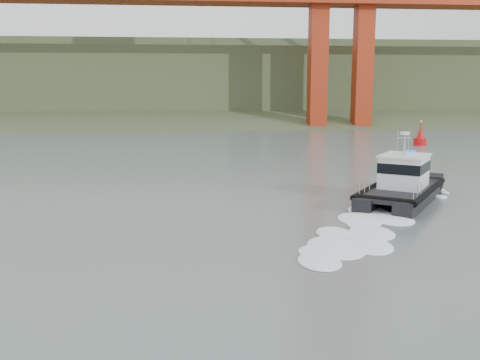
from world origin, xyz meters
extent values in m
plane|color=slate|center=(0.00, 0.00, 0.00)|extent=(400.00, 400.00, 0.00)
cube|color=#344628|center=(0.00, 92.00, 0.00)|extent=(500.00, 44.72, 16.25)
cube|color=#344628|center=(0.00, 120.00, 6.00)|extent=(500.00, 70.00, 18.00)
cube|color=#344628|center=(0.00, 145.00, 11.00)|extent=(500.00, 60.00, 16.00)
cube|color=black|center=(7.91, 14.93, 0.36)|extent=(6.34, 8.30, 1.02)
cube|color=black|center=(9.78, 13.59, 0.36)|extent=(6.34, 8.30, 1.02)
cube|color=black|center=(8.60, 13.91, 0.77)|extent=(7.48, 8.59, 0.21)
cube|color=white|center=(9.09, 14.61, 1.85)|extent=(3.87, 3.99, 1.96)
cube|color=black|center=(9.09, 14.61, 2.21)|extent=(3.94, 4.06, 0.64)
cube|color=white|center=(9.09, 14.61, 2.90)|extent=(4.11, 4.23, 0.14)
cylinder|color=#95979D|center=(8.94, 14.40, 3.60)|extent=(0.14, 0.14, 1.54)
cylinder|color=white|center=(8.94, 14.40, 4.33)|extent=(0.60, 0.60, 0.15)
cylinder|color=red|center=(24.31, 46.37, 0.35)|extent=(1.58, 1.58, 1.05)
cone|color=red|center=(24.31, 46.37, 1.40)|extent=(1.23, 1.23, 1.58)
cylinder|color=red|center=(24.31, 46.37, 2.46)|extent=(0.14, 0.14, 0.88)
sphere|color=#E5D87F|center=(24.31, 46.37, 2.99)|extent=(0.26, 0.26, 0.26)
camera|label=1|loc=(-4.49, -17.71, 7.15)|focal=40.00mm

